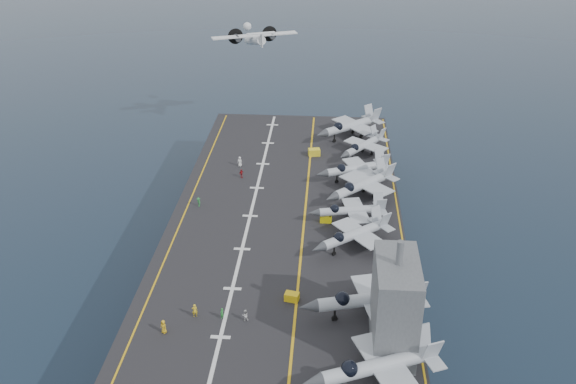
# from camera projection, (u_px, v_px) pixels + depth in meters

# --- Properties ---
(ground) EXTENTS (500.00, 500.00, 0.00)m
(ground) POSITION_uv_depth(u_px,v_px,m) (286.00, 269.00, 110.42)
(ground) COLOR #142135
(ground) RESTS_ON ground
(hull) EXTENTS (36.00, 90.00, 10.00)m
(hull) POSITION_uv_depth(u_px,v_px,m) (286.00, 245.00, 108.07)
(hull) COLOR #56595E
(hull) RESTS_ON ground
(flight_deck) EXTENTS (38.00, 92.00, 0.40)m
(flight_deck) POSITION_uv_depth(u_px,v_px,m) (286.00, 218.00, 105.62)
(flight_deck) COLOR black
(flight_deck) RESTS_ON hull
(foul_line) EXTENTS (0.35, 90.00, 0.02)m
(foul_line) POSITION_uv_depth(u_px,v_px,m) (304.00, 218.00, 105.33)
(foul_line) COLOR gold
(foul_line) RESTS_ON flight_deck
(landing_centerline) EXTENTS (0.50, 90.00, 0.02)m
(landing_centerline) POSITION_uv_depth(u_px,v_px,m) (250.00, 216.00, 105.89)
(landing_centerline) COLOR silver
(landing_centerline) RESTS_ON flight_deck
(deck_edge_port) EXTENTS (0.25, 90.00, 0.02)m
(deck_edge_port) POSITION_uv_depth(u_px,v_px,m) (184.00, 214.00, 106.58)
(deck_edge_port) COLOR gold
(deck_edge_port) RESTS_ON flight_deck
(deck_edge_stbd) EXTENTS (0.25, 90.00, 0.02)m
(deck_edge_stbd) POSITION_uv_depth(u_px,v_px,m) (399.00, 221.00, 104.37)
(deck_edge_stbd) COLOR gold
(deck_edge_stbd) RESTS_ON flight_deck
(island_superstructure) EXTENTS (5.00, 10.00, 15.00)m
(island_superstructure) POSITION_uv_depth(u_px,v_px,m) (396.00, 296.00, 74.66)
(island_superstructure) COLOR #56595E
(island_superstructure) RESTS_ON flight_deck
(fighter_jet_0) EXTENTS (19.26, 16.33, 5.67)m
(fighter_jet_0) POSITION_uv_depth(u_px,v_px,m) (379.00, 364.00, 71.27)
(fighter_jet_0) COLOR #9EA7AD
(fighter_jet_0) RESTS_ON flight_deck
(fighter_jet_1) EXTENTS (18.61, 14.71, 5.69)m
(fighter_jet_1) POSITION_uv_depth(u_px,v_px,m) (370.00, 298.00, 81.78)
(fighter_jet_1) COLOR #9DA5AF
(fighter_jet_1) RESTS_ON flight_deck
(fighter_jet_3) EXTENTS (16.77, 16.01, 4.86)m
(fighter_jet_3) POSITION_uv_depth(u_px,v_px,m) (355.00, 233.00, 96.46)
(fighter_jet_3) COLOR #9FA6AF
(fighter_jet_3) RESTS_ON flight_deck
(fighter_jet_4) EXTENTS (14.14, 10.88, 4.40)m
(fighter_jet_4) POSITION_uv_depth(u_px,v_px,m) (352.00, 210.00, 103.35)
(fighter_jet_4) COLOR #969DA6
(fighter_jet_4) RESTS_ON flight_deck
(fighter_jet_5) EXTENTS (18.03, 17.83, 5.28)m
(fighter_jet_5) POSITION_uv_depth(u_px,v_px,m) (363.00, 184.00, 110.38)
(fighter_jet_5) COLOR #9099A0
(fighter_jet_5) RESTS_ON flight_deck
(fighter_jet_6) EXTENTS (16.57, 14.19, 4.86)m
(fighter_jet_6) POSITION_uv_depth(u_px,v_px,m) (357.00, 168.00, 116.55)
(fighter_jet_6) COLOR #9DA3AC
(fighter_jet_6) RESTS_ON flight_deck
(fighter_jet_7) EXTENTS (15.07, 15.88, 4.60)m
(fighter_jet_7) POSITION_uv_depth(u_px,v_px,m) (364.00, 145.00, 125.90)
(fighter_jet_7) COLOR #A0A9AF
(fighter_jet_7) RESTS_ON flight_deck
(fighter_jet_8) EXTENTS (19.28, 18.56, 5.60)m
(fighter_jet_8) POSITION_uv_depth(u_px,v_px,m) (351.00, 125.00, 133.75)
(fighter_jet_8) COLOR gray
(fighter_jet_8) RESTS_ON flight_deck
(tow_cart_a) EXTENTS (2.07, 1.57, 1.12)m
(tow_cart_a) POSITION_uv_depth(u_px,v_px,m) (292.00, 297.00, 85.81)
(tow_cart_a) COLOR yellow
(tow_cart_a) RESTS_ON flight_deck
(tow_cart_b) EXTENTS (1.90, 1.24, 1.14)m
(tow_cart_b) POSITION_uv_depth(u_px,v_px,m) (326.00, 219.00, 104.04)
(tow_cart_b) COLOR #C6B808
(tow_cart_b) RESTS_ON flight_deck
(tow_cart_c) EXTENTS (2.49, 1.87, 1.35)m
(tow_cart_c) POSITION_uv_depth(u_px,v_px,m) (314.00, 152.00, 126.72)
(tow_cart_c) COLOR yellow
(tow_cart_c) RESTS_ON flight_deck
(crew_0) EXTENTS (1.36, 1.27, 1.89)m
(crew_0) POSITION_uv_depth(u_px,v_px,m) (164.00, 327.00, 79.84)
(crew_0) COLOR gold
(crew_0) RESTS_ON flight_deck
(crew_1) EXTENTS (1.35, 1.08, 1.97)m
(crew_1) POSITION_uv_depth(u_px,v_px,m) (195.00, 310.00, 82.58)
(crew_1) COLOR gold
(crew_1) RESTS_ON flight_deck
(crew_3) EXTENTS (1.11, 1.18, 1.64)m
(crew_3) POSITION_uv_depth(u_px,v_px,m) (199.00, 202.00, 108.44)
(crew_3) COLOR #258036
(crew_3) RESTS_ON flight_deck
(crew_4) EXTENTS (1.16, 1.15, 1.63)m
(crew_4) POSITION_uv_depth(u_px,v_px,m) (241.00, 173.00, 118.04)
(crew_4) COLOR #9D0E13
(crew_4) RESTS_ON flight_deck
(crew_5) EXTENTS (1.34, 1.07, 1.94)m
(crew_5) POSITION_uv_depth(u_px,v_px,m) (240.00, 162.00, 122.23)
(crew_5) COLOR white
(crew_5) RESTS_ON flight_deck
(crew_6) EXTENTS (1.02, 1.15, 1.60)m
(crew_6) POSITION_uv_depth(u_px,v_px,m) (222.00, 313.00, 82.36)
(crew_6) COLOR #248130
(crew_6) RESTS_ON flight_deck
(crew_7) EXTENTS (1.11, 0.87, 1.64)m
(crew_7) POSITION_uv_depth(u_px,v_px,m) (245.00, 315.00, 81.99)
(crew_7) COLOR silver
(crew_7) RESTS_ON flight_deck
(transport_plane) EXTENTS (24.16, 20.40, 4.85)m
(transport_plane) POSITION_uv_depth(u_px,v_px,m) (255.00, 40.00, 152.16)
(transport_plane) COLOR silver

